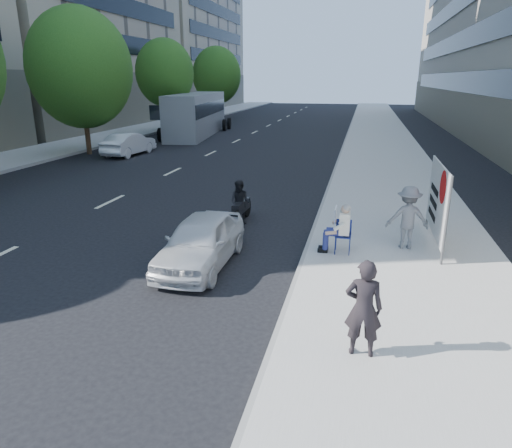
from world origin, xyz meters
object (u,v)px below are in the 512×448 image
(white_sedan_mid, at_px, (129,144))
(bus, at_px, (197,115))
(protest_banner, at_px, (438,200))
(seated_protester, at_px, (339,226))
(white_sedan_near, at_px, (201,241))
(jogger, at_px, (408,217))
(pedestrian_woman, at_px, (364,308))
(motorcycle, at_px, (240,204))

(white_sedan_mid, xyz_separation_m, bus, (0.48, 10.72, 0.96))
(protest_banner, xyz_separation_m, white_sedan_mid, (-15.91, 12.81, -0.73))
(white_sedan_mid, bearing_deg, seated_protester, 138.02)
(white_sedan_near, relative_size, bus, 0.30)
(jogger, bearing_deg, white_sedan_near, 19.30)
(white_sedan_near, distance_m, bus, 27.79)
(pedestrian_woman, bearing_deg, motorcycle, -61.46)
(seated_protester, bearing_deg, pedestrian_woman, -82.12)
(jogger, height_order, white_sedan_near, jogger)
(pedestrian_woman, relative_size, white_sedan_mid, 0.41)
(white_sedan_near, bearing_deg, white_sedan_mid, 123.71)
(seated_protester, height_order, motorcycle, seated_protester)
(seated_protester, xyz_separation_m, motorcycle, (-3.24, 2.26, -0.24))
(white_sedan_near, relative_size, white_sedan_mid, 0.91)
(pedestrian_woman, distance_m, motorcycle, 7.88)
(pedestrian_woman, bearing_deg, bus, -66.16)
(white_sedan_near, relative_size, motorcycle, 1.82)
(seated_protester, height_order, bus, bus)
(pedestrian_woman, height_order, white_sedan_near, pedestrian_woman)
(bus, bearing_deg, white_sedan_near, -77.12)
(seated_protester, xyz_separation_m, jogger, (1.73, 0.74, 0.12))
(motorcycle, bearing_deg, pedestrian_woman, -57.42)
(pedestrian_woman, distance_m, protest_banner, 6.12)
(pedestrian_woman, bearing_deg, jogger, -102.57)
(white_sedan_mid, relative_size, motorcycle, 2.01)
(white_sedan_mid, bearing_deg, protest_banner, 145.45)
(seated_protester, relative_size, white_sedan_near, 0.35)
(seated_protester, xyz_separation_m, protest_banner, (2.49, 1.22, 0.53))
(jogger, xyz_separation_m, protest_banner, (0.76, 0.48, 0.41))
(seated_protester, distance_m, protest_banner, 2.82)
(pedestrian_woman, xyz_separation_m, white_sedan_mid, (-14.06, 18.63, -0.31))
(motorcycle, bearing_deg, white_sedan_near, -88.04)
(protest_banner, xyz_separation_m, bus, (-15.43, 23.54, 0.23))
(jogger, relative_size, white_sedan_near, 0.45)
(white_sedan_near, bearing_deg, protest_banner, 23.75)
(jogger, relative_size, motorcycle, 0.82)
(white_sedan_mid, bearing_deg, white_sedan_near, 127.70)
(pedestrian_woman, bearing_deg, white_sedan_mid, -53.94)
(white_sedan_near, bearing_deg, pedestrian_woman, -39.55)
(pedestrian_woman, height_order, bus, bus)
(seated_protester, distance_m, white_sedan_mid, 19.42)
(jogger, height_order, pedestrian_woman, jogger)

